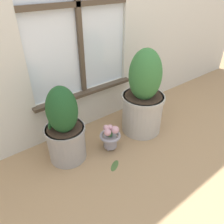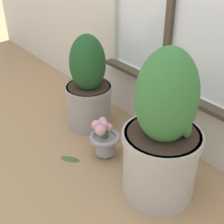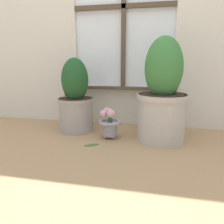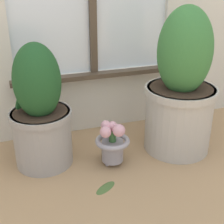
# 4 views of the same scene
# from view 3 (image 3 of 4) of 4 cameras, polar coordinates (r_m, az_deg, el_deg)

# --- Properties ---
(ground_plane) EXTENTS (10.00, 10.00, 0.00)m
(ground_plane) POSITION_cam_3_polar(r_m,az_deg,el_deg) (1.41, -1.19, -9.51)
(ground_plane) COLOR tan
(potted_plant_left) EXTENTS (0.28, 0.28, 0.57)m
(potted_plant_left) POSITION_cam_3_polar(r_m,az_deg,el_deg) (1.73, -9.50, 3.21)
(potted_plant_left) COLOR #9E9993
(potted_plant_left) RESTS_ON ground_plane
(potted_plant_right) EXTENTS (0.35, 0.35, 0.71)m
(potted_plant_right) POSITION_cam_3_polar(r_m,az_deg,el_deg) (1.53, 13.03, 3.91)
(potted_plant_right) COLOR #B7B2A8
(potted_plant_right) RESTS_ON ground_plane
(flower_vase) EXTENTS (0.16, 0.16, 0.22)m
(flower_vase) POSITION_cam_3_polar(r_m,az_deg,el_deg) (1.57, -0.62, -2.84)
(flower_vase) COLOR #99939E
(flower_vase) RESTS_ON ground_plane
(fallen_leaf) EXTENTS (0.12, 0.10, 0.01)m
(fallen_leaf) POSITION_cam_3_polar(r_m,az_deg,el_deg) (1.47, -5.38, -8.48)
(fallen_leaf) COLOR #476633
(fallen_leaf) RESTS_ON ground_plane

